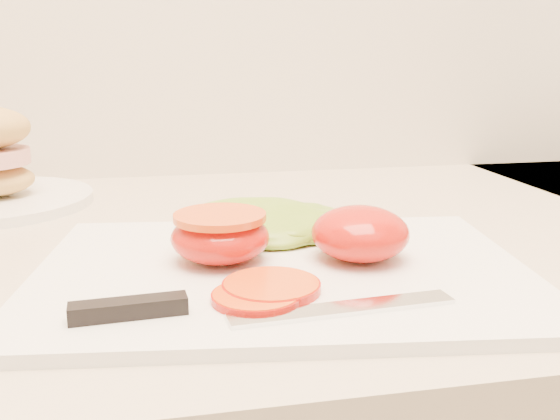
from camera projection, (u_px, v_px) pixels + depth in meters
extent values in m
cube|color=#BEAD94|center=(470.00, 233.00, 0.70)|extent=(3.92, 0.65, 0.03)
cube|color=white|center=(282.00, 271.00, 0.52)|extent=(0.44, 0.34, 0.01)
ellipsoid|color=red|center=(360.00, 233.00, 0.53)|extent=(0.08, 0.08, 0.05)
ellipsoid|color=red|center=(220.00, 237.00, 0.52)|extent=(0.08, 0.08, 0.04)
cylinder|color=red|center=(220.00, 217.00, 0.52)|extent=(0.08, 0.08, 0.01)
cylinder|color=#E6540D|center=(271.00, 286.00, 0.46)|extent=(0.07, 0.07, 0.01)
cylinder|color=#E6540D|center=(256.00, 297.00, 0.44)|extent=(0.06, 0.06, 0.01)
ellipsoid|color=#77A42B|center=(258.00, 223.00, 0.59)|extent=(0.16, 0.12, 0.03)
ellipsoid|color=#77A42B|center=(310.00, 223.00, 0.60)|extent=(0.13, 0.13, 0.02)
cube|color=silver|center=(343.00, 308.00, 0.43)|extent=(0.16, 0.03, 0.00)
cube|color=black|center=(129.00, 308.00, 0.41)|extent=(0.08, 0.02, 0.01)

